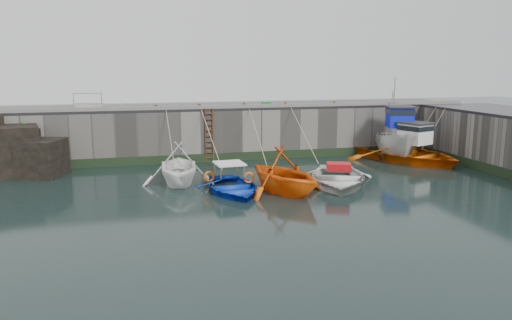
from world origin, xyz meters
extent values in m
plane|color=black|center=(0.00, 0.00, 0.00)|extent=(120.00, 120.00, 0.00)
cube|color=slate|center=(0.00, 12.50, 1.50)|extent=(30.00, 5.00, 3.00)
cube|color=black|center=(0.00, 12.50, 3.08)|extent=(30.00, 5.00, 0.16)
cube|color=slate|center=(0.00, 10.15, 3.26)|extent=(30.00, 0.30, 0.20)
cube|color=black|center=(0.00, 9.96, 0.25)|extent=(30.00, 0.08, 0.50)
cube|color=black|center=(11.96, 2.50, 0.25)|extent=(0.08, 15.00, 0.50)
cube|color=black|center=(-13.00, 9.00, 1.30)|extent=(4.05, 3.66, 2.60)
cube|color=black|center=(-11.20, 8.40, 0.95)|extent=(2.96, 2.83, 1.90)
cube|color=black|center=(-12.20, 9.60, 1.15)|extent=(2.01, 1.83, 2.30)
cone|color=#2D591E|center=(-12.60, 8.80, 2.18)|extent=(0.44, 0.44, 0.45)
cone|color=#2D591E|center=(-11.50, 8.20, 1.68)|extent=(0.44, 0.44, 0.45)
cone|color=#2D591E|center=(-12.00, 9.80, 2.58)|extent=(0.44, 0.44, 0.45)
cylinder|color=#3F1E0F|center=(-2.22, 9.92, 1.60)|extent=(0.07, 0.07, 3.20)
cylinder|color=#3F1E0F|center=(-1.78, 9.92, 1.60)|extent=(0.07, 0.07, 3.20)
cube|color=#3F1E0F|center=(-2.00, 9.90, 0.25)|extent=(0.44, 0.06, 0.05)
cube|color=#3F1E0F|center=(-2.00, 9.90, 0.58)|extent=(0.44, 0.06, 0.05)
cube|color=#3F1E0F|center=(-2.00, 9.90, 0.91)|extent=(0.44, 0.06, 0.05)
cube|color=#3F1E0F|center=(-2.00, 9.90, 1.24)|extent=(0.44, 0.06, 0.05)
cube|color=#3F1E0F|center=(-2.00, 9.90, 1.57)|extent=(0.44, 0.06, 0.05)
cube|color=#3F1E0F|center=(-2.00, 9.90, 1.90)|extent=(0.44, 0.06, 0.05)
cube|color=#3F1E0F|center=(-2.00, 9.90, 2.23)|extent=(0.44, 0.06, 0.05)
cube|color=#3F1E0F|center=(-2.00, 9.90, 2.56)|extent=(0.44, 0.06, 0.05)
cube|color=#3F1E0F|center=(-2.00, 9.90, 2.89)|extent=(0.44, 0.06, 0.05)
imported|color=white|center=(-4.31, 4.96, 0.00)|extent=(4.19, 4.74, 2.32)
imported|color=#0C33BA|center=(-2.11, 2.65, 0.00)|extent=(3.50, 4.71, 0.93)
imported|color=#E3540B|center=(0.09, 1.93, 0.00)|extent=(5.27, 5.64, 2.40)
imported|color=silver|center=(3.13, 2.85, 0.00)|extent=(5.62, 6.54, 1.14)
imported|color=silver|center=(9.50, 8.55, 0.81)|extent=(3.96, 6.42, 2.33)
cube|color=#0D1AD1|center=(9.32, 7.98, 2.58)|extent=(1.78, 1.85, 1.20)
cube|color=black|center=(9.32, 7.98, 2.93)|extent=(1.86, 1.93, 0.28)
cube|color=#262628|center=(9.32, 7.98, 3.22)|extent=(2.04, 2.10, 0.08)
cylinder|color=#A5A8AD|center=(9.86, 9.70, 3.48)|extent=(0.08, 0.08, 3.00)
imported|color=orange|center=(9.50, 7.38, 0.38)|extent=(7.29, 8.44, 1.47)
cube|color=white|center=(9.72, 6.82, 1.72)|extent=(1.85, 1.90, 1.20)
cube|color=black|center=(9.72, 6.82, 2.07)|extent=(1.93, 1.98, 0.28)
cube|color=#262628|center=(9.72, 6.82, 2.36)|extent=(2.11, 2.16, 0.08)
cylinder|color=#A5A8AD|center=(9.07, 8.50, 2.62)|extent=(0.08, 0.08, 3.00)
cube|color=#167C29|center=(1.74, 10.82, 3.30)|extent=(0.64, 0.44, 0.29)
cylinder|color=#A5A8AD|center=(-9.50, 10.60, 3.66)|extent=(0.05, 0.05, 1.00)
cylinder|color=#A5A8AD|center=(-8.00, 10.60, 3.66)|extent=(0.05, 0.05, 1.00)
cylinder|color=#A5A8AD|center=(-8.75, 10.60, 4.12)|extent=(1.50, 0.05, 0.05)
cube|color=gray|center=(-8.75, 11.10, 3.25)|extent=(1.60, 0.35, 0.18)
cube|color=gray|center=(-8.75, 11.45, 3.43)|extent=(1.60, 0.35, 0.18)
cylinder|color=#3F1E0F|center=(-5.00, 10.25, 3.30)|extent=(0.18, 0.18, 0.28)
cylinder|color=#3F1E0F|center=(-2.50, 10.25, 3.30)|extent=(0.18, 0.18, 0.28)
cylinder|color=#3F1E0F|center=(0.20, 10.25, 3.30)|extent=(0.18, 0.18, 0.28)
cylinder|color=#3F1E0F|center=(2.80, 10.25, 3.30)|extent=(0.18, 0.18, 0.28)
cylinder|color=#3F1E0F|center=(6.00, 10.25, 3.30)|extent=(0.18, 0.18, 0.28)
camera|label=1|loc=(-6.52, -19.00, 5.66)|focal=35.00mm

